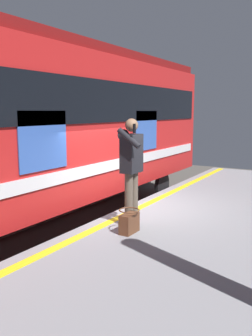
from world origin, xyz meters
name	(u,v)px	position (x,y,z in m)	size (l,w,h in m)	color
ground_plane	(126,249)	(0.00, 0.00, 0.00)	(24.21, 24.21, 0.00)	#4C4742
platform	(233,248)	(0.00, 2.23, 0.46)	(12.10, 4.46, 0.92)	gray
safety_line	(139,208)	(0.00, 0.30, 0.93)	(11.86, 0.16, 0.01)	yellow
track_rail_near	(76,234)	(0.00, -1.35, 0.08)	(15.73, 0.08, 0.16)	slate
track_rail_far	(31,224)	(0.00, -2.79, 0.08)	(15.73, 0.08, 0.16)	slate
train_carriage	(58,122)	(-0.30, -2.06, 2.64)	(11.03, 2.74, 4.20)	red
passenger	(131,163)	(1.02, 0.70, 2.01)	(0.57, 0.55, 1.84)	brown
handbag	(129,222)	(1.39, 0.88, 1.11)	(0.37, 0.34, 0.39)	#59331E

